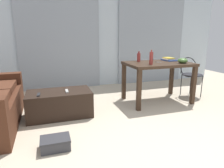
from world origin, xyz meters
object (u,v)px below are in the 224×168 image
wire_chair (190,72)px  tv_remote_primary (39,95)px  scissors (157,62)px  bottle_far (151,58)px  tv_remote_secondary (67,91)px  bottle_near (139,57)px  craft_table (158,68)px  bowl (183,61)px  coffee_table (60,103)px  shoebox (55,143)px  book_stack (169,59)px

wire_chair → tv_remote_primary: size_ratio=5.17×
scissors → bottle_far: bearing=-139.3°
tv_remote_primary → tv_remote_secondary: (0.42, 0.06, 0.00)m
bottle_near → craft_table: bearing=-37.9°
bowl → craft_table: bearing=149.6°
coffee_table → craft_table: 1.93m
coffee_table → bottle_near: (1.57, 0.40, 0.65)m
scissors → tv_remote_primary: scissors is taller
bowl → tv_remote_primary: 2.58m
wire_chair → shoebox: bearing=-156.6°
scissors → shoebox: bearing=-149.0°
bottle_far → craft_table: bearing=34.8°
wire_chair → tv_remote_primary: bearing=-173.6°
book_stack → scissors: book_stack is taller
bottle_far → wire_chair: bearing=12.6°
tv_remote_primary → bowl: bearing=4.3°
craft_table → bottle_near: size_ratio=6.12×
bottle_near → scissors: (0.31, -0.19, -0.08)m
bowl → shoebox: bowl is taller
book_stack → tv_remote_secondary: (-2.10, -0.41, -0.38)m
craft_table → shoebox: size_ratio=3.66×
craft_table → bottle_far: bearing=-145.2°
book_stack → scissors: bearing=-157.2°
craft_table → tv_remote_secondary: 1.78m
wire_chair → scissors: wire_chair is taller
bottle_far → bowl: 0.64m
bottle_near → tv_remote_secondary: size_ratio=1.14×
bowl → shoebox: size_ratio=0.54×
tv_remote_secondary → bowl: bearing=2.0°
book_stack → tv_remote_secondary: size_ratio=1.71×
bottle_near → book_stack: 0.65m
craft_table → book_stack: bearing=28.8°
tv_remote_primary → wire_chair: bearing=9.4°
craft_table → book_stack: size_ratio=4.06×
craft_table → bottle_near: 0.43m
wire_chair → scissors: bearing=-179.2°
craft_table → shoebox: craft_table is taller
bottle_far → tv_remote_secondary: bearing=-178.6°
scissors → book_stack: bearing=22.8°
bottle_far → scissors: 0.36m
wire_chair → tv_remote_primary: wire_chair is taller
bottle_near → bowl: 0.82m
bowl → tv_remote_secondary: bowl is taller
bottle_near → tv_remote_secondary: bearing=-162.6°
tv_remote_secondary → bottle_near: bearing=19.4°
bottle_far → tv_remote_primary: bottle_far is taller
book_stack → tv_remote_secondary: book_stack is taller
book_stack → bowl: bearing=-86.3°
coffee_table → bottle_far: bottle_far is taller
wire_chair → scissors: size_ratio=6.96×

